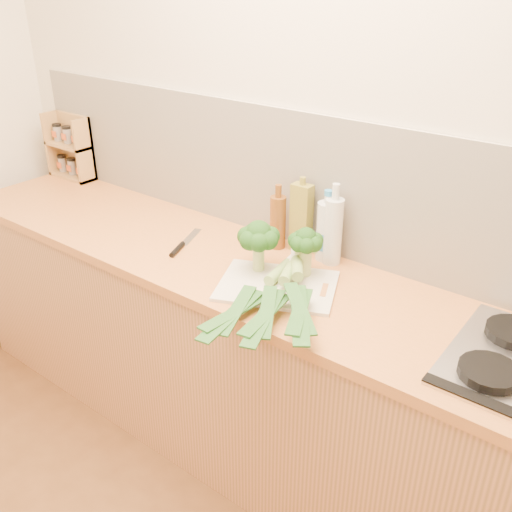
# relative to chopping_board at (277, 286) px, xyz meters

# --- Properties ---
(room_shell) EXTENTS (3.50, 3.50, 3.50)m
(room_shell) POSITION_rel_chopping_board_xyz_m (-0.11, 0.35, 0.26)
(room_shell) COLOR beige
(room_shell) RESTS_ON ground
(counter) EXTENTS (3.20, 0.62, 0.90)m
(counter) POSITION_rel_chopping_board_xyz_m (-0.11, 0.06, -0.46)
(counter) COLOR #BC7B4E
(counter) RESTS_ON ground
(chopping_board) EXTENTS (0.49, 0.44, 0.01)m
(chopping_board) POSITION_rel_chopping_board_xyz_m (0.00, 0.00, 0.00)
(chopping_board) COLOR beige
(chopping_board) RESTS_ON counter
(broccoli_left) EXTENTS (0.16, 0.16, 0.20)m
(broccoli_left) POSITION_rel_chopping_board_xyz_m (-0.12, 0.05, 0.14)
(broccoli_left) COLOR #AEC070
(broccoli_left) RESTS_ON chopping_board
(broccoli_right) EXTENTS (0.13, 0.13, 0.19)m
(broccoli_right) POSITION_rel_chopping_board_xyz_m (0.04, 0.12, 0.13)
(broccoli_right) COLOR #AEC070
(broccoli_right) RESTS_ON chopping_board
(leek_front) EXTENTS (0.16, 0.69, 0.04)m
(leek_front) POSITION_rel_chopping_board_xyz_m (-0.01, -0.03, 0.03)
(leek_front) COLOR white
(leek_front) RESTS_ON chopping_board
(leek_mid) EXTENTS (0.26, 0.61, 0.04)m
(leek_mid) POSITION_rel_chopping_board_xyz_m (0.05, -0.05, 0.05)
(leek_mid) COLOR white
(leek_mid) RESTS_ON chopping_board
(leek_back) EXTENTS (0.40, 0.54, 0.04)m
(leek_back) POSITION_rel_chopping_board_xyz_m (0.10, -0.02, 0.07)
(leek_back) COLOR white
(leek_back) RESTS_ON chopping_board
(chefs_knife) EXTENTS (0.12, 0.27, 0.02)m
(chefs_knife) POSITION_rel_chopping_board_xyz_m (-0.49, 0.02, 0.00)
(chefs_knife) COLOR silver
(chefs_knife) RESTS_ON counter
(spice_rack) EXTENTS (0.28, 0.11, 0.33)m
(spice_rack) POSITION_rel_chopping_board_xyz_m (-1.56, 0.31, 0.14)
(spice_rack) COLOR tan
(spice_rack) RESTS_ON counter
(oil_tin) EXTENTS (0.08, 0.05, 0.31)m
(oil_tin) POSITION_rel_chopping_board_xyz_m (-0.10, 0.30, 0.13)
(oil_tin) COLOR olive
(oil_tin) RESTS_ON counter
(glass_bottle) EXTENTS (0.07, 0.07, 0.32)m
(glass_bottle) POSITION_rel_chopping_board_xyz_m (0.05, 0.28, 0.13)
(glass_bottle) COLOR silver
(glass_bottle) RESTS_ON counter
(amber_bottle) EXTENTS (0.06, 0.06, 0.27)m
(amber_bottle) POSITION_rel_chopping_board_xyz_m (-0.19, 0.27, 0.11)
(amber_bottle) COLOR brown
(amber_bottle) RESTS_ON counter
(water_bottle) EXTENTS (0.08, 0.08, 0.26)m
(water_bottle) POSITION_rel_chopping_board_xyz_m (0.02, 0.30, 0.10)
(water_bottle) COLOR silver
(water_bottle) RESTS_ON counter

